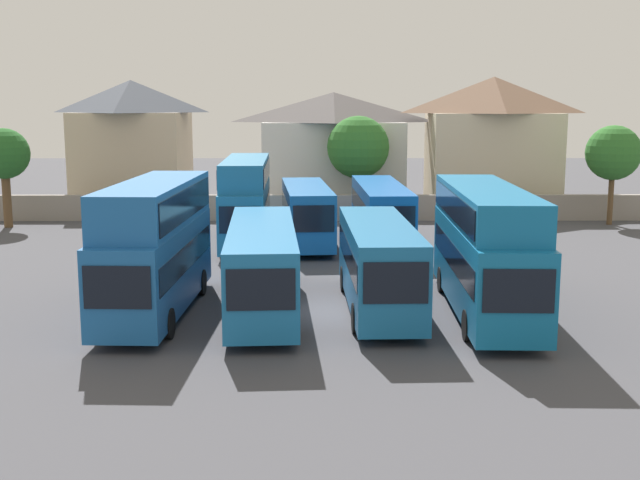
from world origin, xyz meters
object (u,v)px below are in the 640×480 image
bus_2 (262,262)px  bus_7 (381,211)px  house_terrace_centre (333,149)px  house_terrace_right (492,143)px  tree_behind_wall (358,148)px  bus_3 (379,261)px  tree_left_of_lot (4,155)px  house_terrace_left (133,143)px  tree_right_of_lot (613,153)px  bus_4 (485,243)px  bus_6 (307,211)px  bus_5 (246,197)px  bus_1 (155,241)px

bus_2 → bus_7: (5.90, 14.92, 0.06)m
house_terrace_centre → house_terrace_right: (12.07, -1.52, 0.58)m
bus_2 → tree_behind_wall: bearing=165.7°
bus_3 → tree_left_of_lot: tree_left_of_lot is taller
house_terrace_left → tree_right_of_lot: bearing=-15.2°
house_terrace_centre → tree_left_of_lot: (-21.80, -10.16, 0.23)m
bus_4 → tree_right_of_lot: bearing=151.8°
bus_6 → house_terrace_right: size_ratio=1.04×
bus_2 → bus_7: 16.04m
bus_2 → house_terrace_centre: size_ratio=1.06×
bus_5 → house_terrace_right: bearing=129.7°
bus_2 → bus_4: (8.75, -0.45, 0.84)m
bus_5 → house_terrace_left: 19.98m
house_terrace_centre → tree_behind_wall: size_ratio=1.57×
bus_5 → bus_6: bus_5 is taller
house_terrace_centre → tree_right_of_lot: (18.55, -9.16, 0.27)m
bus_2 → bus_1: bearing=-86.7°
bus_4 → bus_7: (-2.85, 15.37, -0.78)m
bus_4 → tree_right_of_lot: (13.32, 23.14, 2.03)m
bus_3 → tree_behind_wall: tree_behind_wall is taller
bus_2 → tree_right_of_lot: size_ratio=1.80×
tree_behind_wall → bus_3: bearing=-91.2°
bus_6 → tree_right_of_lot: size_ratio=1.57×
bus_6 → house_terrace_right: bearing=133.1°
bus_3 → house_terrace_centre: house_terrace_centre is taller
bus_6 → bus_3: bearing=6.8°
bus_7 → tree_right_of_lot: 18.16m
tree_behind_wall → tree_right_of_lot: (16.86, -4.50, -0.13)m
house_terrace_right → house_terrace_left: bearing=176.6°
house_terrace_centre → tree_behind_wall: (1.69, -4.66, 0.40)m
bus_1 → bus_4: bus_1 is taller
tree_left_of_lot → tree_right_of_lot: bearing=1.4°
tree_behind_wall → house_terrace_left: bearing=164.6°
bus_7 → house_terrace_centre: bearing=-173.8°
tree_right_of_lot → bus_6: bearing=-159.3°
tree_left_of_lot → bus_5: bearing=-22.3°
bus_6 → tree_left_of_lot: size_ratio=1.61×
bus_3 → tree_left_of_lot: 31.62m
bus_3 → house_terrace_centre: 31.90m
bus_3 → bus_4: bus_4 is taller
bus_2 → bus_4: bearing=83.6°
bus_6 → house_terrace_left: 22.09m
house_terrace_centre → house_terrace_left: bearing=179.6°
bus_1 → bus_3: bus_1 is taller
bus_4 → tree_left_of_lot: (-27.03, 22.14, 1.99)m
bus_2 → tree_left_of_lot: (-18.28, 21.69, 2.84)m
tree_left_of_lot → bus_6: bearing=-18.7°
bus_2 → tree_right_of_lot: 31.78m
house_terrace_right → bus_1: bearing=-122.6°
bus_1 → bus_4: bearing=92.3°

